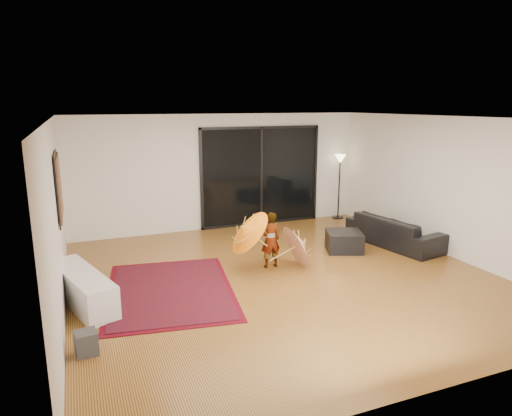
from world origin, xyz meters
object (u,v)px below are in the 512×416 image
media_console (82,288)px  ottoman (344,241)px  child (270,240)px  sofa (394,231)px

media_console → ottoman: bearing=-9.0°
media_console → child: size_ratio=1.74×
sofa → ottoman: sofa is taller
sofa → ottoman: 1.20m
sofa → ottoman: bearing=76.8°
media_console → sofa: size_ratio=0.85×
media_console → child: 3.27m
media_console → sofa: bearing=-11.1°
ottoman → child: (-1.78, -0.32, 0.32)m
media_console → child: child is taller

